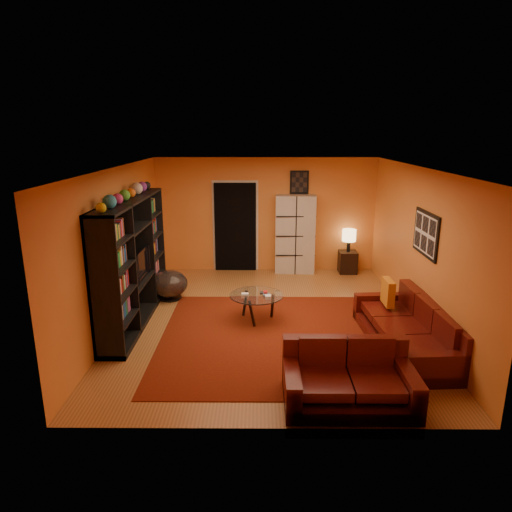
{
  "coord_description": "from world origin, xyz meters",
  "views": [
    {
      "loc": [
        -0.16,
        -7.34,
        3.17
      ],
      "look_at": [
        -0.21,
        0.1,
        1.12
      ],
      "focal_mm": 32.0,
      "sensor_mm": 36.0,
      "label": 1
    }
  ],
  "objects_px": {
    "bowl_chair": "(170,284)",
    "side_table": "(348,262)",
    "entertainment_unit": "(133,261)",
    "tv": "(138,264)",
    "coffee_table": "(256,297)",
    "table_lamp": "(349,236)",
    "sofa": "(412,330)",
    "storage_cabinet": "(295,234)",
    "loveseat": "(348,378)"
  },
  "relations": [
    {
      "from": "bowl_chair",
      "to": "side_table",
      "type": "height_order",
      "value": "bowl_chair"
    },
    {
      "from": "entertainment_unit",
      "to": "tv",
      "type": "relative_size",
      "value": 3.45
    },
    {
      "from": "tv",
      "to": "coffee_table",
      "type": "relative_size",
      "value": 0.95
    },
    {
      "from": "tv",
      "to": "table_lamp",
      "type": "distance_m",
      "value": 4.9
    },
    {
      "from": "sofa",
      "to": "side_table",
      "type": "distance_m",
      "value": 3.78
    },
    {
      "from": "storage_cabinet",
      "to": "table_lamp",
      "type": "distance_m",
      "value": 1.22
    },
    {
      "from": "storage_cabinet",
      "to": "bowl_chair",
      "type": "distance_m",
      "value": 3.17
    },
    {
      "from": "coffee_table",
      "to": "side_table",
      "type": "height_order",
      "value": "side_table"
    },
    {
      "from": "sofa",
      "to": "storage_cabinet",
      "type": "relative_size",
      "value": 1.35
    },
    {
      "from": "coffee_table",
      "to": "bowl_chair",
      "type": "relative_size",
      "value": 1.33
    },
    {
      "from": "loveseat",
      "to": "table_lamp",
      "type": "height_order",
      "value": "table_lamp"
    },
    {
      "from": "tv",
      "to": "coffee_table",
      "type": "distance_m",
      "value": 2.1
    },
    {
      "from": "coffee_table",
      "to": "table_lamp",
      "type": "bearing_deg",
      "value": 52.99
    },
    {
      "from": "coffee_table",
      "to": "storage_cabinet",
      "type": "xyz_separation_m",
      "value": [
        0.87,
        2.82,
        0.47
      ]
    },
    {
      "from": "loveseat",
      "to": "table_lamp",
      "type": "xyz_separation_m",
      "value": [
        0.97,
        5.17,
        0.58
      ]
    },
    {
      "from": "bowl_chair",
      "to": "side_table",
      "type": "bearing_deg",
      "value": 24.68
    },
    {
      "from": "tv",
      "to": "loveseat",
      "type": "distance_m",
      "value": 4.08
    },
    {
      "from": "table_lamp",
      "to": "tv",
      "type": "bearing_deg",
      "value": -147.18
    },
    {
      "from": "tv",
      "to": "bowl_chair",
      "type": "bearing_deg",
      "value": -20.38
    },
    {
      "from": "sofa",
      "to": "bowl_chair",
      "type": "distance_m",
      "value": 4.51
    },
    {
      "from": "entertainment_unit",
      "to": "sofa",
      "type": "bearing_deg",
      "value": -13.04
    },
    {
      "from": "sofa",
      "to": "bowl_chair",
      "type": "relative_size",
      "value": 3.49
    },
    {
      "from": "tv",
      "to": "bowl_chair",
      "type": "xyz_separation_m",
      "value": [
        0.34,
        0.92,
        -0.67
      ]
    },
    {
      "from": "coffee_table",
      "to": "side_table",
      "type": "relative_size",
      "value": 1.84
    },
    {
      "from": "entertainment_unit",
      "to": "tv",
      "type": "height_order",
      "value": "entertainment_unit"
    },
    {
      "from": "sofa",
      "to": "storage_cabinet",
      "type": "distance_m",
      "value": 4.14
    },
    {
      "from": "loveseat",
      "to": "side_table",
      "type": "height_order",
      "value": "loveseat"
    },
    {
      "from": "entertainment_unit",
      "to": "loveseat",
      "type": "bearing_deg",
      "value": -37.08
    },
    {
      "from": "entertainment_unit",
      "to": "storage_cabinet",
      "type": "relative_size",
      "value": 1.68
    },
    {
      "from": "loveseat",
      "to": "tv",
      "type": "bearing_deg",
      "value": 51.5
    },
    {
      "from": "loveseat",
      "to": "sofa",
      "type": "bearing_deg",
      "value": -41.11
    },
    {
      "from": "bowl_chair",
      "to": "entertainment_unit",
      "type": "bearing_deg",
      "value": -111.05
    },
    {
      "from": "entertainment_unit",
      "to": "side_table",
      "type": "bearing_deg",
      "value": 33.45
    },
    {
      "from": "sofa",
      "to": "coffee_table",
      "type": "distance_m",
      "value": 2.55
    },
    {
      "from": "entertainment_unit",
      "to": "table_lamp",
      "type": "relative_size",
      "value": 5.81
    },
    {
      "from": "tv",
      "to": "table_lamp",
      "type": "bearing_deg",
      "value": -57.18
    },
    {
      "from": "tv",
      "to": "storage_cabinet",
      "type": "relative_size",
      "value": 0.49
    },
    {
      "from": "coffee_table",
      "to": "table_lamp",
      "type": "distance_m",
      "value": 3.49
    },
    {
      "from": "loveseat",
      "to": "coffee_table",
      "type": "height_order",
      "value": "loveseat"
    },
    {
      "from": "storage_cabinet",
      "to": "table_lamp",
      "type": "xyz_separation_m",
      "value": [
        1.22,
        -0.05,
        -0.02
      ]
    },
    {
      "from": "loveseat",
      "to": "bowl_chair",
      "type": "distance_m",
      "value": 4.43
    },
    {
      "from": "loveseat",
      "to": "bowl_chair",
      "type": "bearing_deg",
      "value": 39.37
    },
    {
      "from": "storage_cabinet",
      "to": "side_table",
      "type": "xyz_separation_m",
      "value": [
        1.22,
        -0.05,
        -0.64
      ]
    },
    {
      "from": "table_lamp",
      "to": "loveseat",
      "type": "bearing_deg",
      "value": -100.61
    },
    {
      "from": "side_table",
      "to": "table_lamp",
      "type": "height_order",
      "value": "table_lamp"
    },
    {
      "from": "sofa",
      "to": "loveseat",
      "type": "relative_size",
      "value": 1.55
    },
    {
      "from": "tv",
      "to": "storage_cabinet",
      "type": "bearing_deg",
      "value": -46.97
    },
    {
      "from": "loveseat",
      "to": "bowl_chair",
      "type": "height_order",
      "value": "loveseat"
    },
    {
      "from": "storage_cabinet",
      "to": "bowl_chair",
      "type": "xyz_separation_m",
      "value": [
        -2.55,
        -1.78,
        -0.59
      ]
    },
    {
      "from": "tv",
      "to": "bowl_chair",
      "type": "height_order",
      "value": "tv"
    }
  ]
}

